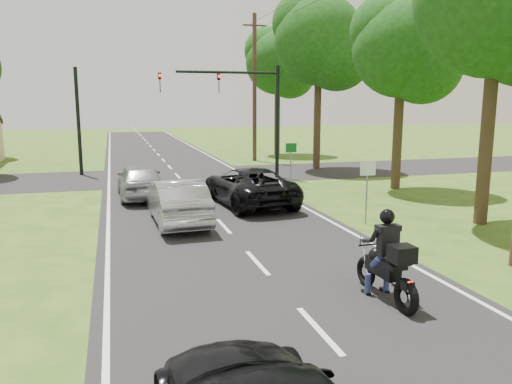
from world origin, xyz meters
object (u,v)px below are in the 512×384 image
motorcycle_rider (388,265)px  sign_green (291,154)px  silver_suv (140,180)px  dark_suv (249,186)px  utility_pole_far (255,87)px  silver_sedan (178,201)px  sign_white (368,178)px  traffic_signal (244,101)px

motorcycle_rider → sign_green: 14.39m
silver_suv → sign_green: size_ratio=2.12×
silver_suv → sign_green: bearing=-172.9°
motorcycle_rider → dark_suv: motorcycle_rider is taller
silver_suv → sign_green: 7.39m
dark_suv → utility_pole_far: bearing=-112.5°
silver_sedan → sign_white: bearing=160.9°
utility_pole_far → sign_green: utility_pole_far is taller
motorcycle_rider → sign_green: bearing=76.9°
silver_sedan → sign_white: 6.44m
sign_white → sign_green: (0.20, 8.00, 0.00)m
dark_suv → sign_green: size_ratio=2.56×
utility_pole_far → traffic_signal: bearing=-109.7°
dark_suv → silver_suv: silver_suv is taller
motorcycle_rider → traffic_signal: size_ratio=0.36×
motorcycle_rider → traffic_signal: (1.43, 17.07, 3.37)m
silver_sedan → utility_pole_far: bearing=-116.0°
sign_white → motorcycle_rider: bearing=-114.8°
sign_white → sign_green: size_ratio=1.00×
silver_suv → utility_pole_far: utility_pole_far is taller
dark_suv → utility_pole_far: utility_pole_far is taller
silver_sedan → sign_white: (6.10, -1.88, 0.83)m
motorcycle_rider → sign_white: bearing=64.1°
silver_suv → sign_white: 9.92m
motorcycle_rider → sign_white: 6.72m
sign_white → silver_sedan: bearing=162.9°
utility_pole_far → silver_suv: bearing=-125.3°
silver_sedan → sign_green: 8.83m
silver_sedan → silver_suv: bearing=-81.3°
utility_pole_far → sign_green: 11.63m
silver_suv → traffic_signal: size_ratio=0.70×
traffic_signal → sign_green: (1.56, -3.02, -2.54)m
motorcycle_rider → sign_white: (2.79, 6.05, 0.83)m
motorcycle_rider → silver_sedan: 8.59m
utility_pole_far → sign_green: size_ratio=4.71×
dark_suv → traffic_signal: 7.69m
silver_sedan → sign_green: size_ratio=2.15×
motorcycle_rider → traffic_signal: traffic_signal is taller
traffic_signal → motorcycle_rider: bearing=-94.8°
silver_suv → utility_pole_far: (8.56, 12.10, 4.31)m
dark_suv → sign_green: 4.94m
sign_green → utility_pole_far: bearing=83.3°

